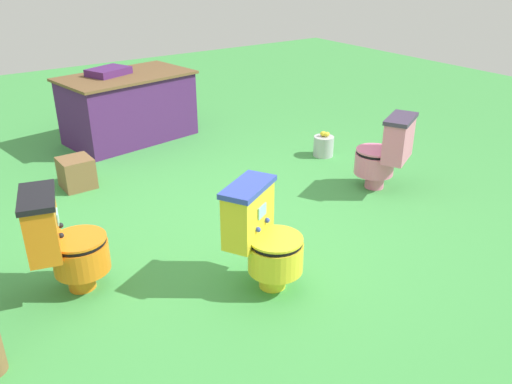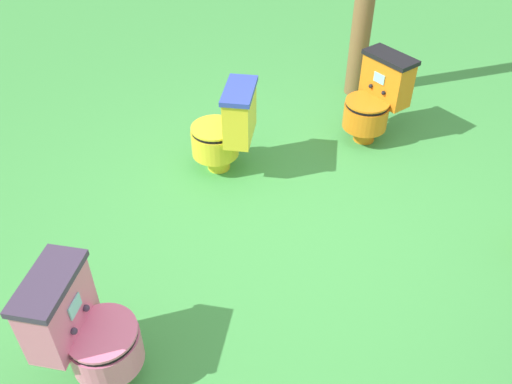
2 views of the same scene
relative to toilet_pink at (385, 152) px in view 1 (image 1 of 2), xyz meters
name	(u,v)px [view 1 (image 1 of 2)]	position (x,y,z in m)	size (l,w,h in m)	color
ground	(230,221)	(-1.54, 0.27, -0.37)	(14.00, 14.00, 0.00)	#429947
toilet_pink	(385,152)	(0.00, 0.00, 0.00)	(0.58, 0.62, 0.73)	pink
toilet_orange	(64,242)	(-2.93, 0.06, 0.00)	(0.58, 0.52, 0.73)	orange
toilet_yellow	(263,236)	(-1.83, -0.62, 0.00)	(0.59, 0.63, 0.73)	yellow
vendor_table	(128,107)	(-1.39, 2.72, 0.02)	(1.58, 1.08, 0.85)	#4C2360
small_crate	(77,173)	(-2.36, 1.69, -0.22)	(0.30, 0.29, 0.29)	brown
lemon_bucket	(324,145)	(0.13, 0.97, -0.25)	(0.22, 0.22, 0.28)	#B7B7BF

